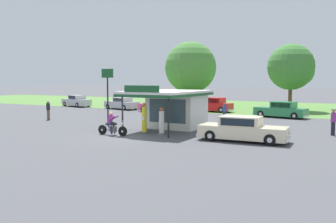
% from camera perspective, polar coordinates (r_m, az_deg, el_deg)
% --- Properties ---
extents(ground_plane, '(300.00, 300.00, 0.00)m').
position_cam_1_polar(ground_plane, '(23.75, -7.21, -3.99)').
color(ground_plane, '#4C4C51').
extents(grass_verge_strip, '(120.00, 24.00, 0.01)m').
position_cam_1_polar(grass_verge_strip, '(51.03, 12.90, 0.75)').
color(grass_verge_strip, '#56843D').
rests_on(grass_verge_strip, ground).
extents(service_station_kiosk, '(4.46, 6.97, 3.33)m').
position_cam_1_polar(service_station_kiosk, '(27.62, 1.06, 0.84)').
color(service_station_kiosk, silver).
rests_on(service_station_kiosk, ground).
extents(gas_pump_nearside, '(0.44, 0.44, 2.09)m').
position_cam_1_polar(gas_pump_nearside, '(25.24, -3.74, -1.23)').
color(gas_pump_nearside, slate).
rests_on(gas_pump_nearside, ground).
extents(gas_pump_offside, '(0.44, 0.44, 1.86)m').
position_cam_1_polar(gas_pump_offside, '(24.54, -1.01, -1.67)').
color(gas_pump_offside, slate).
rests_on(gas_pump_offside, ground).
extents(motorcycle_with_rider, '(2.30, 0.70, 1.58)m').
position_cam_1_polar(motorcycle_with_rider, '(24.56, -8.77, -2.17)').
color(motorcycle_with_rider, black).
rests_on(motorcycle_with_rider, ground).
extents(featured_classic_sedan, '(5.46, 2.09, 1.51)m').
position_cam_1_polar(featured_classic_sedan, '(22.39, 11.55, -2.81)').
color(featured_classic_sedan, beige).
rests_on(featured_classic_sedan, ground).
extents(parked_car_second_row_spare, '(5.06, 2.20, 1.63)m').
position_cam_1_polar(parked_car_second_row_spare, '(42.29, 6.91, 0.98)').
color(parked_car_second_row_spare, red).
rests_on(parked_car_second_row_spare, ground).
extents(parked_car_back_row_far_right, '(5.18, 3.03, 1.47)m').
position_cam_1_polar(parked_car_back_row_far_right, '(45.81, -7.25, 1.21)').
color(parked_car_back_row_far_right, '#B7B7BC').
rests_on(parked_car_back_row_far_right, ground).
extents(parked_car_back_row_centre_left, '(5.22, 3.04, 1.56)m').
position_cam_1_polar(parked_car_back_row_centre_left, '(51.42, -14.12, 1.55)').
color(parked_car_back_row_centre_left, '#B7B7BC').
rests_on(parked_car_back_row_centre_left, ground).
extents(parked_car_back_row_centre, '(5.08, 1.99, 1.57)m').
position_cam_1_polar(parked_car_back_row_centre, '(41.46, -1.39, 0.88)').
color(parked_car_back_row_centre, '#E55993').
rests_on(parked_car_back_row_centre, ground).
extents(parked_car_back_row_right, '(5.30, 2.61, 1.57)m').
position_cam_1_polar(parked_car_back_row_right, '(37.14, 17.26, 0.19)').
color(parked_car_back_row_right, '#2D844C').
rests_on(parked_car_back_row_right, ground).
extents(bystander_strolling_foreground, '(0.39, 0.39, 1.77)m').
position_cam_1_polar(bystander_strolling_foreground, '(26.50, 24.44, -1.39)').
color(bystander_strolling_foreground, black).
rests_on(bystander_strolling_foreground, ground).
extents(bystander_chatting_near_pumps, '(0.34, 0.34, 1.51)m').
position_cam_1_polar(bystander_chatting_near_pumps, '(36.36, -2.47, 0.42)').
color(bystander_chatting_near_pumps, '#2D3351').
rests_on(bystander_chatting_near_pumps, ground).
extents(bystander_leaning_by_kiosk, '(0.39, 0.39, 1.77)m').
position_cam_1_polar(bystander_leaning_by_kiosk, '(35.49, -18.23, 0.34)').
color(bystander_leaning_by_kiosk, brown).
rests_on(bystander_leaning_by_kiosk, ground).
extents(bystander_admiring_sedan, '(0.34, 0.34, 1.64)m').
position_cam_1_polar(bystander_admiring_sedan, '(32.87, 8.82, 0.01)').
color(bystander_admiring_sedan, '#2D3351').
rests_on(bystander_admiring_sedan, ground).
extents(tree_oak_far_left, '(7.49, 7.49, 9.20)m').
position_cam_1_polar(tree_oak_far_left, '(53.68, 3.45, 6.79)').
color(tree_oak_far_left, brown).
rests_on(tree_oak_far_left, ground).
extents(tree_oak_far_right, '(5.44, 5.44, 7.90)m').
position_cam_1_polar(tree_oak_far_right, '(45.69, 18.91, 6.48)').
color(tree_oak_far_right, brown).
rests_on(tree_oak_far_right, ground).
extents(roadside_pole_sign, '(1.10, 0.12, 4.55)m').
position_cam_1_polar(roadside_pole_sign, '(29.27, -9.43, 3.82)').
color(roadside_pole_sign, black).
rests_on(roadside_pole_sign, ground).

